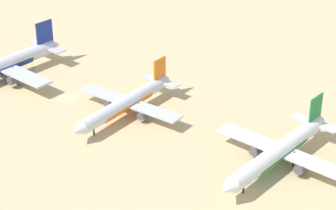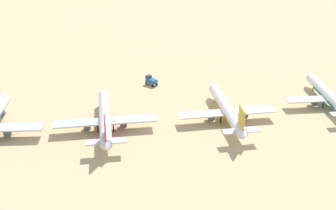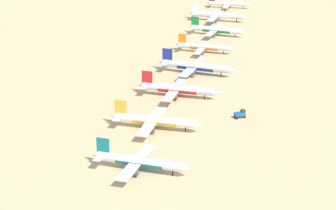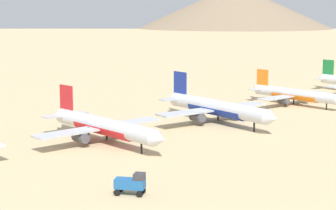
{
  "view_description": "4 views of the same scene",
  "coord_description": "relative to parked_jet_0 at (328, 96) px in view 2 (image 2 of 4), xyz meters",
  "views": [
    {
      "loc": [
        102.58,
        119.42,
        78.25
      ],
      "look_at": [
        -6.77,
        29.3,
        4.6
      ],
      "focal_mm": 68.76,
      "sensor_mm": 36.0,
      "label": 1
    },
    {
      "loc": [
        -129.21,
        -73.41,
        75.92
      ],
      "look_at": [
        12.61,
        -83.41,
        5.73
      ],
      "focal_mm": 47.6,
      "sensor_mm": 36.0,
      "label": 2
    },
    {
      "loc": [
        107.15,
        -360.19,
        117.26
      ],
      "look_at": [
        11.4,
        -87.71,
        5.68
      ],
      "focal_mm": 70.34,
      "sensor_mm": 36.0,
      "label": 3
    },
    {
      "loc": [
        125.4,
        -133.24,
        31.56
      ],
      "look_at": [
        3.97,
        -39.3,
        6.68
      ],
      "focal_mm": 62.89,
      "sensor_mm": 36.0,
      "label": 4
    }
  ],
  "objects": [
    {
      "name": "parked_jet_2",
      "position": [
        -12.62,
        83.92,
        0.18
      ],
      "size": [
        43.25,
        35.18,
        12.47
      ],
      "color": "silver",
      "rests_on": "ground"
    },
    {
      "name": "parked_jet_1",
      "position": [
        -8.87,
        40.84,
        0.17
      ],
      "size": [
        43.19,
        35.17,
        12.45
      ],
      "color": "white",
      "rests_on": "ground"
    },
    {
      "name": "service_truck",
      "position": [
        24.56,
        66.81,
        -1.89
      ],
      "size": [
        5.56,
        5.3,
        3.9
      ],
      "color": "#1E5999",
      "rests_on": "ground"
    },
    {
      "name": "parked_jet_0",
      "position": [
        0.0,
        0.0,
        0.0
      ],
      "size": [
        41.3,
        33.49,
        11.93
      ],
      "color": "silver",
      "rests_on": "ground"
    }
  ]
}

